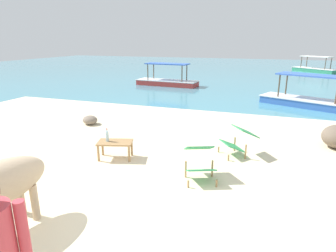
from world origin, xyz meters
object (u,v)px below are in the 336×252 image
at_px(bottle, 107,136).
at_px(deck_chair_far, 239,139).
at_px(boat_red, 167,81).
at_px(low_bench_table, 115,144).
at_px(deck_chair_near, 200,160).
at_px(boat_blue, 308,100).
at_px(boat_green, 315,69).

xyz_separation_m(bottle, deck_chair_far, (2.75, 1.15, -0.13)).
height_order(bottle, boat_red, boat_red).
relative_size(low_bench_table, deck_chair_near, 0.94).
bearing_deg(boat_blue, boat_green, 106.42).
distance_m(bottle, boat_green, 23.08).
bearing_deg(boat_red, low_bench_table, 108.03).
height_order(deck_chair_near, deck_chair_far, same).
bearing_deg(boat_green, boat_red, -89.79).
height_order(deck_chair_near, boat_red, boat_red).
bearing_deg(boat_blue, deck_chair_near, -84.88).
bearing_deg(bottle, boat_red, 102.61).
relative_size(deck_chair_near, boat_blue, 0.24).
distance_m(deck_chair_near, boat_green, 22.84).
bearing_deg(low_bench_table, boat_red, 86.48).
bearing_deg(deck_chair_near, bottle, -120.61).
xyz_separation_m(deck_chair_far, boat_blue, (2.07, 6.27, -0.13)).
height_order(deck_chair_near, boat_blue, boat_blue).
relative_size(deck_chair_far, boat_blue, 0.24).
height_order(deck_chair_far, boat_green, boat_green).
distance_m(bottle, boat_red, 11.15).
relative_size(low_bench_table, boat_blue, 0.22).
xyz_separation_m(bottle, boat_red, (-2.43, 10.88, -0.27)).
relative_size(low_bench_table, deck_chair_far, 0.92).
xyz_separation_m(bottle, boat_blue, (4.82, 7.42, -0.27)).
bearing_deg(boat_green, deck_chair_near, -61.91).
xyz_separation_m(boat_green, boat_red, (-9.20, -11.18, 0.00)).
xyz_separation_m(low_bench_table, deck_chair_far, (2.58, 1.12, 0.05)).
bearing_deg(deck_chair_near, low_bench_table, -122.17).
distance_m(deck_chair_far, boat_blue, 6.60).
bearing_deg(low_bench_table, bottle, 173.84).
bearing_deg(deck_chair_far, low_bench_table, -10.77).
xyz_separation_m(bottle, boat_green, (6.76, 22.06, -0.27)).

